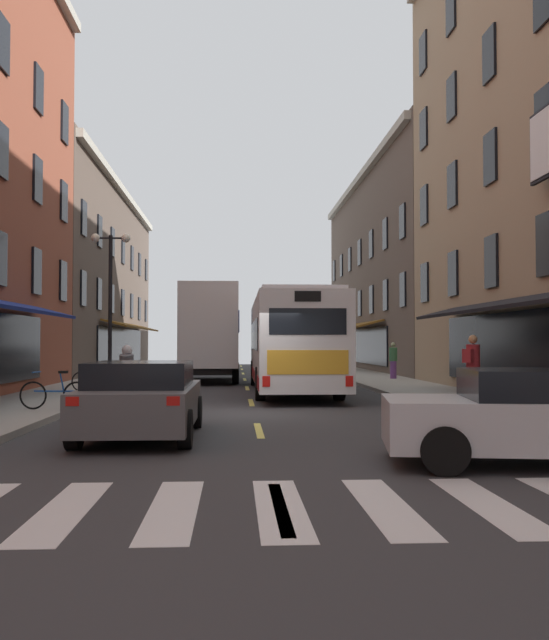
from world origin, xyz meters
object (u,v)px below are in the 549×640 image
at_px(sedan_far, 220,359).
at_px(street_lamp_twin, 110,302).
at_px(box_truck, 210,334).
at_px(pedestrian_near, 473,366).
at_px(transit_bus, 291,342).
at_px(pedestrian_mid, 393,360).
at_px(sedan_near, 541,416).
at_px(bicycle_near, 98,380).
at_px(sedan_mid, 142,399).
at_px(motorcycle_rider, 127,384).
at_px(bicycle_mid, 55,394).

bearing_deg(sedan_far, street_lamp_twin, -101.98).
distance_m(box_truck, pedestrian_near, 14.90).
distance_m(transit_bus, pedestrian_mid, 8.13).
xyz_separation_m(sedan_near, bicycle_near, (-8.64, 13.50, -0.19)).
bearing_deg(sedan_mid, motorcycle_rider, 101.79).
xyz_separation_m(sedan_far, motorcycle_rider, (-1.74, -25.59, -0.02)).
distance_m(transit_bus, motorcycle_rider, 8.64).
bearing_deg(box_truck, street_lamp_twin, -122.33).
distance_m(sedan_far, motorcycle_rider, 25.65).
bearing_deg(box_truck, bicycle_near, -112.03).
xyz_separation_m(box_truck, sedan_near, (5.33, -21.70, -1.43)).
xyz_separation_m(box_truck, sedan_mid, (-0.60, -18.50, -1.42)).
height_order(bicycle_near, bicycle_mid, same).
height_order(sedan_far, street_lamp_twin, street_lamp_twin).
relative_size(box_truck, sedan_mid, 1.72).
relative_size(motorcycle_rider, pedestrian_mid, 1.29).
bearing_deg(sedan_near, bicycle_near, 122.62).
height_order(box_truck, bicycle_near, box_truck).
bearing_deg(transit_bus, bicycle_mid, -128.81).
xyz_separation_m(sedan_near, bicycle_mid, (-8.49, 7.34, -0.19)).
relative_size(box_truck, sedan_near, 1.66).
relative_size(sedan_far, pedestrian_near, 2.64).
relative_size(transit_bus, sedan_near, 2.74).
xyz_separation_m(sedan_near, pedestrian_mid, (2.74, 21.36, 0.26)).
distance_m(sedan_mid, bicycle_near, 10.65).
height_order(transit_bus, motorcycle_rider, transit_bus).
relative_size(transit_bus, pedestrian_near, 6.84).
height_order(transit_bus, pedestrian_near, transit_bus).
distance_m(sedan_mid, pedestrian_mid, 20.12).
height_order(sedan_far, motorcycle_rider, motorcycle_rider).
xyz_separation_m(bicycle_mid, pedestrian_near, (10.52, 1.45, 0.58)).
distance_m(transit_bus, street_lamp_twin, 6.74).
height_order(sedan_far, pedestrian_near, pedestrian_near).
distance_m(sedan_near, street_lamp_twin, 18.65).
height_order(sedan_mid, pedestrian_mid, pedestrian_mid).
height_order(sedan_mid, street_lamp_twin, street_lamp_twin).
bearing_deg(bicycle_near, box_truck, 67.97).
height_order(transit_bus, sedan_near, transit_bus).
relative_size(sedan_near, bicycle_mid, 2.60).
height_order(sedan_far, bicycle_mid, sedan_far).
bearing_deg(transit_bus, box_truck, 114.40).
xyz_separation_m(transit_bus, motorcycle_rider, (-4.58, -7.26, -1.02)).
relative_size(sedan_mid, bicycle_near, 2.50).
height_order(transit_bus, bicycle_mid, transit_bus).
distance_m(motorcycle_rider, pedestrian_near, 8.98).
distance_m(sedan_mid, bicycle_mid, 4.87).
distance_m(box_truck, pedestrian_mid, 8.16).
relative_size(sedan_near, motorcycle_rider, 2.14).
distance_m(bicycle_near, pedestrian_near, 11.69).
distance_m(box_truck, sedan_near, 22.39).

